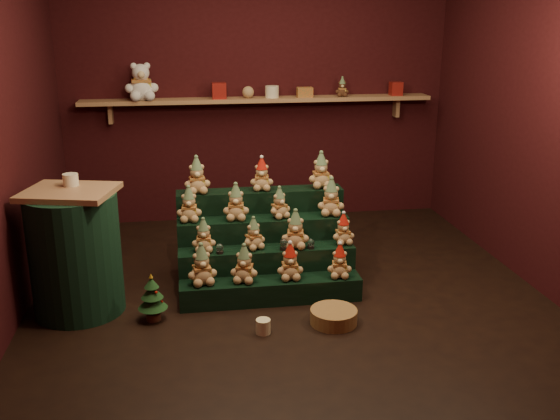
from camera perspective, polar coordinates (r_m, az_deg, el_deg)
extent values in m
plane|color=black|center=(5.06, 0.72, -7.43)|extent=(4.00, 4.00, 0.00)
cube|color=black|center=(6.67, -2.15, 11.10)|extent=(4.00, 0.10, 2.80)
cube|color=black|center=(2.70, 7.92, 1.73)|extent=(4.00, 0.10, 2.80)
cube|color=black|center=(5.38, 23.10, 8.27)|extent=(0.10, 4.00, 2.80)
cube|color=#A57B52|center=(6.50, -1.95, 10.05)|extent=(3.60, 0.26, 0.04)
cube|color=#A57B52|center=(6.59, -15.23, 8.51)|extent=(0.04, 0.12, 0.20)
cube|color=#A57B52|center=(6.92, 10.58, 9.21)|extent=(0.04, 0.12, 0.20)
cube|color=black|center=(4.85, -0.84, -7.39)|extent=(1.40, 0.22, 0.18)
cube|color=black|center=(5.02, -1.19, -5.42)|extent=(1.40, 0.22, 0.36)
cube|color=black|center=(5.19, -1.51, -3.58)|extent=(1.40, 0.22, 0.54)
cube|color=black|center=(5.36, -1.82, -1.85)|extent=(1.40, 0.22, 0.72)
cylinder|color=black|center=(4.86, -5.52, -3.85)|extent=(0.06, 0.06, 0.02)
sphere|color=white|center=(4.85, -5.53, -3.42)|extent=(0.06, 0.06, 0.06)
cylinder|color=black|center=(4.91, 0.39, -3.52)|extent=(0.07, 0.07, 0.03)
sphere|color=white|center=(4.89, 0.39, -3.00)|extent=(0.07, 0.07, 0.07)
cylinder|color=black|center=(4.94, 2.83, -3.41)|extent=(0.05, 0.05, 0.02)
sphere|color=white|center=(4.93, 2.84, -2.99)|extent=(0.06, 0.06, 0.06)
cube|color=#A57B52|center=(4.67, -18.72, 1.56)|extent=(0.72, 0.65, 0.04)
cylinder|color=black|center=(4.81, -18.19, -3.86)|extent=(0.66, 0.66, 0.90)
cylinder|color=#EDE6C3|center=(4.75, -18.60, 2.63)|extent=(0.11, 0.11, 0.09)
cylinder|color=#49271A|center=(4.70, -11.49, -9.51)|extent=(0.11, 0.11, 0.05)
cone|color=#133416|center=(4.64, -11.58, -8.15)|extent=(0.21, 0.21, 0.11)
cone|color=#133416|center=(4.61, -11.63, -7.31)|extent=(0.16, 0.16, 0.10)
cone|color=#133416|center=(4.58, -11.69, -6.52)|extent=(0.11, 0.11, 0.07)
cone|color=gold|center=(4.56, -11.73, -5.90)|extent=(0.03, 0.03, 0.03)
cylinder|color=#F4EBB4|center=(4.42, -1.55, -10.59)|extent=(0.10, 0.10, 0.10)
cylinder|color=#F4EBB4|center=(4.52, 5.31, -9.97)|extent=(0.10, 0.10, 0.10)
cylinder|color=olive|center=(4.56, 4.93, -9.66)|extent=(0.45, 0.45, 0.11)
cube|color=maroon|center=(6.44, -5.60, 10.80)|extent=(0.14, 0.14, 0.16)
cylinder|color=#EDE6C3|center=(6.49, -0.74, 10.76)|extent=(0.14, 0.14, 0.12)
cube|color=maroon|center=(6.80, 10.55, 10.86)|extent=(0.12, 0.12, 0.14)
sphere|color=tan|center=(6.46, -2.94, 10.71)|extent=(0.12, 0.12, 0.12)
cube|color=#E2581F|center=(6.55, 2.28, 10.72)|extent=(0.16, 0.10, 0.10)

